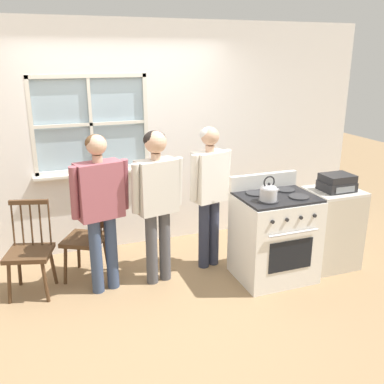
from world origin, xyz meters
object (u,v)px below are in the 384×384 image
Objects in this scene: chair_by_window at (87,239)px; person_adult_right at (209,186)px; side_counter at (331,228)px; potted_plant at (101,166)px; stove at (274,236)px; person_elderly_left at (100,200)px; chair_near_wall at (30,252)px; handbag at (106,212)px; person_teen_center at (157,192)px; stereo at (337,183)px; kettle at (269,192)px.

chair_by_window is 0.59× the size of person_adult_right.
side_counter is (2.61, -0.65, 0.01)m from chair_by_window.
potted_plant is at bearing 150.91° from side_counter.
person_elderly_left is at bearing 168.61° from stove.
person_adult_right is 0.87m from stove.
handbag is (0.77, 0.01, 0.33)m from chair_near_wall.
person_teen_center is at bearing 93.49° from chair_by_window.
chair_near_wall is at bearing 164.13° from person_adult_right.
chair_by_window and handbag have the same top height.
stove is at bearing -27.46° from person_teen_center.
side_counter is 2.65× the size of stereo.
handbag is at bearing 161.60° from stove.
stove is 1.78m from handbag.
handbag is at bearing 56.17° from person_elderly_left.
chair_near_wall is 2.77× the size of stereo.
handbag is at bearing 167.36° from side_counter.
chair_by_window is 0.63m from person_elderly_left.
stove is at bearing -178.83° from side_counter.
chair_by_window is 0.58m from chair_near_wall.
person_teen_center is at bearing -14.56° from person_elderly_left.
person_teen_center reaches higher than potted_plant.
chair_near_wall is 0.58× the size of person_teen_center.
stove is (1.18, -0.34, -0.52)m from person_teen_center.
stove reaches higher than chair_by_window.
potted_plant is 0.78× the size of handbag.
person_elderly_left reaches higher than stove.
stereo reaches higher than chair_near_wall.
stove is at bearing 179.55° from stereo.
kettle is at bearing -170.90° from side_counter.
potted_plant is (-0.40, 0.97, 0.07)m from person_teen_center.
potted_plant is at bearing 150.52° from stereo.
handbag is at bearing 155.28° from kettle.
stove is (1.74, -0.35, -0.50)m from person_elderly_left.
chair_near_wall is (-0.57, -0.12, 0.00)m from chair_by_window.
person_teen_center is (0.69, -0.33, 0.55)m from chair_by_window.
side_counter is at bearing 6.22° from chair_near_wall.
side_counter is (2.48, -0.34, -0.52)m from person_elderly_left.
stove is (0.55, -0.48, -0.48)m from person_adult_right.
chair_by_window is 1.43m from person_adult_right.
person_teen_center reaches higher than kettle.
chair_by_window is at bearing 142.76° from person_teen_center.
person_teen_center is at bearing 6.24° from chair_near_wall.
kettle is at bearing -30.21° from person_elderly_left.
chair_near_wall is 0.89m from person_elderly_left.
person_adult_right is 1.47× the size of stove.
person_adult_right reaches higher than stove.
kettle is 1.09m from side_counter.
stereo is (2.61, -0.67, 0.55)m from chair_by_window.
person_elderly_left is at bearing 171.81° from stereo.
person_adult_right is 1.46m from side_counter.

